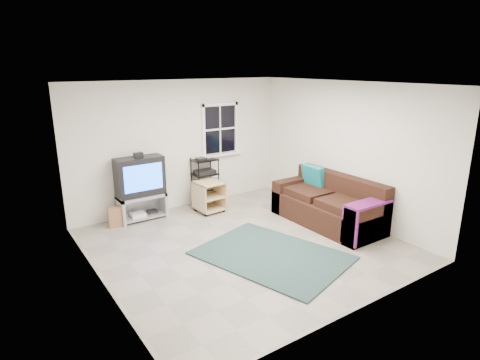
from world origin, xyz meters
TOP-DOWN VIEW (x-y plane):
  - room at (0.95, 2.27)m, footprint 4.60×4.62m
  - tv_unit at (-0.97, 2.05)m, footprint 0.89×0.45m
  - av_rack at (0.45, 2.09)m, footprint 0.51×0.37m
  - side_table_left at (0.31, 1.72)m, footprint 0.55×0.55m
  - side_table_right at (0.55, 2.09)m, footprint 0.52×0.52m
  - sofa at (1.84, -0.13)m, footprint 0.95×2.15m
  - shag_rug at (0.11, -0.60)m, footprint 2.16×2.57m
  - paper_bag at (-1.51, 1.96)m, footprint 0.28×0.20m

SIDE VIEW (x-z plane):
  - shag_rug at x=0.11m, z-range 0.00..0.03m
  - paper_bag at x=-1.51m, z-range 0.00..0.38m
  - side_table_right at x=0.55m, z-range 0.03..0.53m
  - side_table_left at x=0.31m, z-range 0.02..0.64m
  - sofa at x=1.84m, z-range -0.14..0.84m
  - av_rack at x=0.45m, z-range -0.07..0.95m
  - tv_unit at x=-0.97m, z-range 0.06..1.38m
  - room at x=0.95m, z-range -0.82..3.78m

